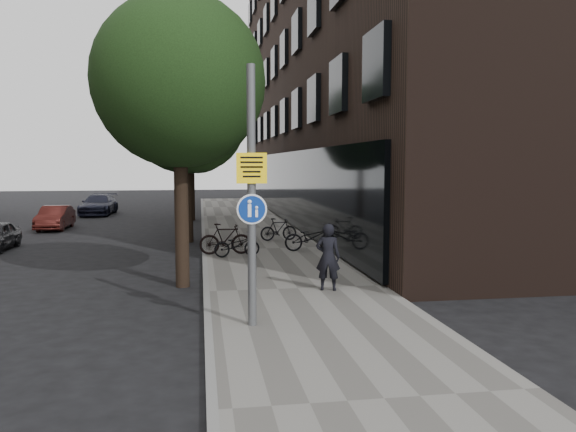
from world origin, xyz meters
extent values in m
plane|color=black|center=(0.00, 0.00, 0.00)|extent=(120.00, 120.00, 0.00)
cube|color=slate|center=(0.25, 10.00, 0.06)|extent=(4.50, 60.00, 0.12)
cube|color=slate|center=(-2.00, 10.00, 0.07)|extent=(0.15, 60.00, 0.13)
cube|color=black|center=(8.50, 22.00, 9.00)|extent=(12.00, 40.00, 18.00)
cylinder|color=black|center=(-2.60, 4.50, 1.60)|extent=(0.36, 0.36, 3.20)
sphere|color=black|center=(-2.60, 4.50, 5.30)|extent=(4.40, 4.40, 4.40)
sphere|color=black|center=(-2.20, 5.30, 4.30)|extent=(2.64, 2.64, 2.64)
cylinder|color=black|center=(-2.60, 13.00, 1.60)|extent=(0.36, 0.36, 3.20)
sphere|color=black|center=(-2.60, 13.00, 5.30)|extent=(5.00, 5.00, 5.00)
sphere|color=black|center=(-2.20, 13.80, 4.30)|extent=(3.00, 3.00, 3.00)
cylinder|color=black|center=(-2.60, 22.00, 1.60)|extent=(0.36, 0.36, 3.20)
sphere|color=black|center=(-2.60, 22.00, 5.30)|extent=(5.00, 5.00, 5.00)
sphere|color=black|center=(-2.20, 22.80, 4.30)|extent=(3.00, 3.00, 3.00)
cylinder|color=#595B5E|center=(-1.16, 0.31, 2.58)|extent=(0.16, 0.16, 4.92)
cube|color=yellow|center=(-1.16, 0.31, 3.13)|extent=(0.57, 0.06, 0.57)
cylinder|color=navy|center=(-1.16, 0.31, 2.36)|extent=(0.50, 0.04, 0.50)
cylinder|color=white|center=(-1.16, 0.31, 2.36)|extent=(0.57, 0.04, 0.57)
imported|color=black|center=(0.94, 3.00, 0.94)|extent=(0.68, 0.54, 1.64)
imported|color=black|center=(1.73, 9.14, 0.61)|extent=(1.89, 0.75, 0.97)
imported|color=black|center=(0.98, 12.01, 0.57)|extent=(1.56, 0.65, 0.91)
imported|color=black|center=(-0.93, 8.31, 0.52)|extent=(1.60, 0.76, 0.81)
imported|color=black|center=(-1.29, 8.87, 0.65)|extent=(1.77, 0.51, 1.06)
imported|color=#4C1915|center=(-9.15, 18.53, 0.58)|extent=(1.23, 3.50, 1.15)
imported|color=black|center=(-8.44, 26.36, 0.65)|extent=(1.99, 4.52, 1.29)
camera|label=1|loc=(-2.11, -10.20, 3.21)|focal=35.00mm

